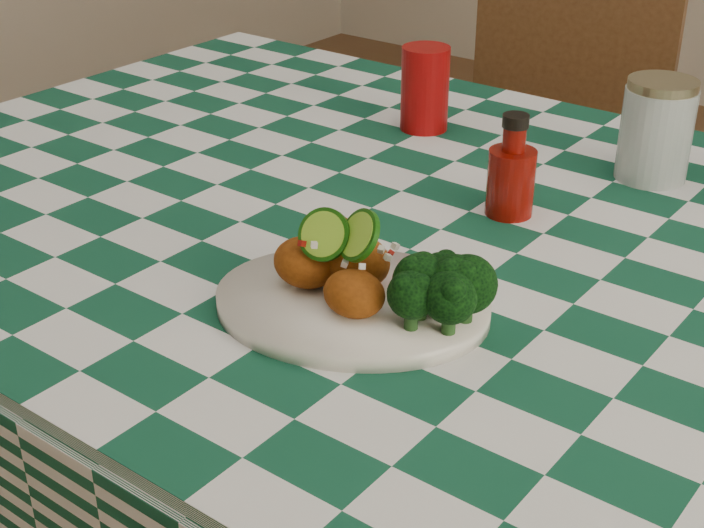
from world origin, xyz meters
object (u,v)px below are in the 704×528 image
Objects in this scene: wooden_chair_left at (532,227)px; dining_table at (429,485)px; fried_chicken_pile at (349,258)px; red_tumbler at (425,89)px; plate at (352,304)px; ketchup_bottle at (512,165)px; mason_jar at (656,130)px.

dining_table is at bearing -82.87° from wooden_chair_left.
fried_chicken_pile is 0.15× the size of wooden_chair_left.
fried_chicken_pile is 0.55m from red_tumbler.
plate is at bearing -63.87° from red_tumbler.
wooden_chair_left is at bearing 92.80° from red_tumbler.
wooden_chair_left is (-0.26, 0.94, -0.40)m from fried_chicken_pile.
wooden_chair_left is at bearing 113.29° from ketchup_bottle.
ketchup_bottle is (0.01, 0.31, 0.05)m from plate.
red_tumbler reaches higher than fried_chicken_pile.
dining_table is 12.99× the size of ketchup_bottle.
plate is 2.26× the size of red_tumbler.
fried_chicken_pile is (-0.00, -0.00, 0.05)m from plate.
ketchup_bottle is at bearing -77.36° from wooden_chair_left.
dining_table is 0.46m from plate.
mason_jar is at bearing 78.84° from plate.
mason_jar is (0.10, 0.52, 0.06)m from plate.
plate is 2.11× the size of fried_chicken_pile.
red_tumbler is at bearing 127.13° from dining_table.
plate is 0.31m from ketchup_bottle.
fried_chicken_pile is 0.31m from ketchup_bottle.
mason_jar is at bearing 78.46° from fried_chicken_pile.
wooden_chair_left is at bearing 105.70° from plate.
red_tumbler is 0.60m from wooden_chair_left.
red_tumbler is 0.35m from mason_jar.
ketchup_bottle is 0.14× the size of wooden_chair_left.
fried_chicken_pile is 1.07× the size of red_tumbler.
mason_jar reaches higher than plate.
plate is 2.21× the size of ketchup_bottle.
plate is at bearing -91.73° from ketchup_bottle.
dining_table is at bearing -113.92° from mason_jar.
fried_chicken_pile reaches higher than wooden_chair_left.
ketchup_bottle is at bearing -36.90° from red_tumbler.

